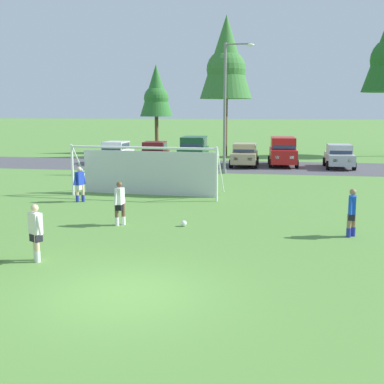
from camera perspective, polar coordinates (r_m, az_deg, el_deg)
name	(u,v)px	position (r m, az deg, el deg)	size (l,w,h in m)	color
ground_plane	(212,192)	(26.39, 2.31, 0.03)	(400.00, 400.00, 0.00)	#598C3D
parking_lot_strip	(234,166)	(38.21, 4.77, 2.89)	(52.00, 8.40, 0.01)	#4C4C51
soccer_ball	(184,223)	(18.61, -0.94, -3.56)	(0.22, 0.22, 0.22)	white
soccer_goal	(147,170)	(25.18, -5.06, 2.52)	(7.52, 2.40, 2.57)	white
player_striker_near	(352,213)	(17.79, 17.58, -2.25)	(0.32, 0.72, 1.64)	#936B4C
player_midfield_center	(80,184)	(23.96, -12.54, 0.85)	(0.42, 0.69, 1.64)	beige
player_defender_far	(120,203)	(18.82, -8.15, -1.29)	(0.35, 0.73, 1.64)	brown
player_winger_left	(36,233)	(14.90, -17.20, -4.42)	(0.64, 0.51, 1.64)	beige
parked_car_slot_far_left	(115,152)	(40.76, -8.62, 4.45)	(2.13, 4.25, 1.72)	silver
parked_car_slot_left	(155,152)	(40.29, -4.24, 4.47)	(2.27, 4.32, 1.72)	maroon
parked_car_slot_center_left	(194,150)	(39.29, 0.20, 4.72)	(2.29, 4.68, 2.16)	#194C2D
parked_car_slot_center	(245,155)	(38.36, 5.95, 4.21)	(2.08, 4.22, 1.72)	tan
parked_car_slot_center_right	(283,151)	(39.02, 10.21, 4.55)	(2.32, 4.69, 2.16)	red
parked_car_slot_right	(339,156)	(38.54, 16.26, 3.91)	(2.07, 4.22, 1.72)	#B2B2BC
tree_left_edge	(156,92)	(50.28, -4.06, 11.14)	(3.21, 3.21, 8.56)	brown
tree_mid_left	(226,60)	(46.44, 3.88, 14.63)	(4.68, 4.68, 12.47)	brown
street_lamp	(227,107)	(33.72, 3.99, 9.52)	(2.00, 0.32, 8.50)	slate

